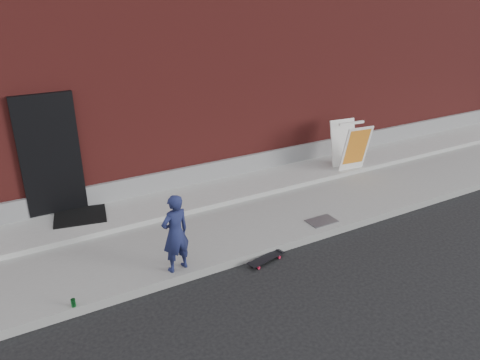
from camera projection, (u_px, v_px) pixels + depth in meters
ground at (256, 260)px, 7.82m from camera, size 80.00×80.00×0.00m
sidewalk at (216, 220)px, 8.99m from camera, size 20.00×3.00×0.15m
apron at (196, 197)px, 9.67m from camera, size 20.00×1.20×0.10m
building at (121, 55)px, 12.45m from camera, size 20.00×8.10×5.00m
child at (175, 233)px, 7.08m from camera, size 0.51×0.39×1.27m
skateboard at (266, 259)px, 7.75m from camera, size 0.71×0.32×0.08m
pizza_sign at (350, 145)px, 10.83m from camera, size 0.74×0.85×1.11m
soda_can at (73, 303)px, 6.45m from camera, size 0.08×0.08×0.12m
doormat at (80, 216)px, 8.73m from camera, size 1.06×0.92×0.03m
utility_plate at (322, 221)px, 8.77m from camera, size 0.55×0.35×0.02m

